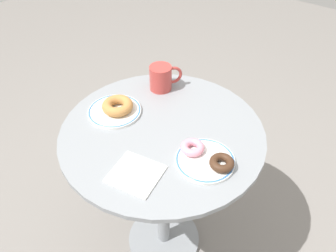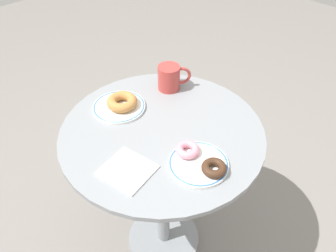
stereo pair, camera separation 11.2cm
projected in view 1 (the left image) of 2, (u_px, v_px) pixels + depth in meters
ground_plane at (164, 240)px, 1.63m from camera, size 7.00×7.00×0.02m
cafe_table at (163, 170)px, 1.27m from camera, size 0.71×0.71×0.74m
plate_left at (115, 111)px, 1.19m from camera, size 0.20×0.20×0.01m
plate_right at (205, 160)px, 1.01m from camera, size 0.19×0.19×0.01m
donut_old_fashioned at (118, 106)px, 1.18m from camera, size 0.14×0.14×0.04m
donut_chocolate at (222, 163)px, 0.98m from camera, size 0.09×0.09×0.03m
donut_pink_frosted at (192, 148)px, 1.03m from camera, size 0.11×0.11×0.03m
paper_napkin at (136, 174)px, 0.97m from camera, size 0.17×0.16×0.01m
coffee_mug at (162, 78)px, 1.28m from camera, size 0.10×0.12×0.10m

